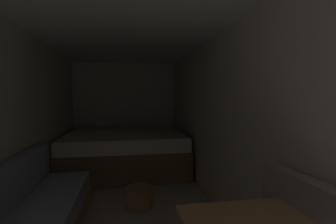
% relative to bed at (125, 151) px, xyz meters
% --- Properties ---
extents(ground_plane, '(7.60, 7.60, 0.00)m').
position_rel_bed_xyz_m(ground_plane, '(0.00, -1.85, -0.35)').
color(ground_plane, '#B2A893').
extents(wall_back, '(2.32, 0.05, 2.12)m').
position_rel_bed_xyz_m(wall_back, '(0.00, 0.98, 0.71)').
color(wall_back, beige).
rests_on(wall_back, ground).
extents(wall_left, '(0.05, 5.60, 2.12)m').
position_rel_bed_xyz_m(wall_left, '(-1.13, -1.85, 0.71)').
color(wall_left, beige).
rests_on(wall_left, ground).
extents(wall_right, '(0.05, 5.60, 2.12)m').
position_rel_bed_xyz_m(wall_right, '(1.14, -1.85, 0.71)').
color(wall_right, beige).
rests_on(wall_right, ground).
extents(ceiling_slab, '(2.32, 5.60, 0.05)m').
position_rel_bed_xyz_m(ceiling_slab, '(0.00, -1.85, 1.79)').
color(ceiling_slab, white).
rests_on(ceiling_slab, wall_left).
extents(bed, '(2.10, 1.81, 0.88)m').
position_rel_bed_xyz_m(bed, '(0.00, 0.00, 0.00)').
color(bed, brown).
rests_on(bed, ground).
extents(wicker_basket, '(0.33, 0.33, 0.24)m').
position_rel_bed_xyz_m(wicker_basket, '(0.18, -1.57, -0.23)').
color(wicker_basket, olive).
rests_on(wicker_basket, ground).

